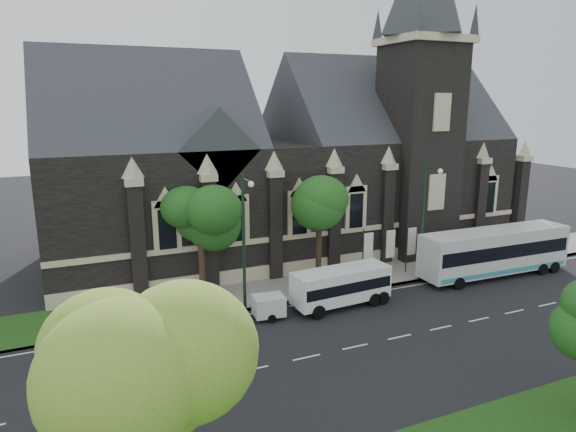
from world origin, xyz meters
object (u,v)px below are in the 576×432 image
tree_walk_right (321,205)px  street_lamp_near (425,216)px  tree_walk_left (202,217)px  shuttle_bus (341,285)px  box_trailer (269,306)px  sedan (206,316)px  tree_park_near (162,355)px  banner_flag_right (410,244)px  tour_coach (495,251)px  street_lamp_mid (245,235)px  car_far_red (122,337)px  banner_flag_center (389,247)px  banner_flag_left (366,250)px

tree_walk_right → street_lamp_near: street_lamp_near is taller
tree_walk_left → shuttle_bus: bearing=-34.3°
shuttle_bus → box_trailer: (-5.13, 0.13, -0.67)m
tree_walk_right → sedan: tree_walk_right is taller
tree_park_near → shuttle_bus: 20.36m
banner_flag_right → tour_coach: banner_flag_right is taller
tour_coach → street_lamp_mid: bearing=177.4°
street_lamp_mid → sedan: size_ratio=2.05×
tree_walk_right → box_trailer: (-6.26, -5.26, -4.98)m
tour_coach → box_trailer: size_ratio=4.50×
tree_walk_left → sedan: size_ratio=1.74×
tree_walk_right → banner_flag_right: bearing=-13.6°
street_lamp_mid → tour_coach: street_lamp_mid is taller
tour_coach → tree_walk_left: bearing=168.4°
tree_walk_left → street_lamp_near: street_lamp_near is taller
tree_park_near → shuttle_bus: (13.85, 14.09, -4.91)m
tour_coach → box_trailer: tour_coach is taller
box_trailer → car_far_red: bearing=-169.9°
sedan → car_far_red: (-4.98, -1.02, 0.06)m
tree_walk_left → street_lamp_near: (15.80, -3.61, -0.62)m
tree_walk_right → tree_walk_left: (-9.01, -0.01, -0.08)m
sedan → car_far_red: size_ratio=0.96×
tour_coach → car_far_red: (-27.91, -1.10, -1.23)m
street_lamp_near → tree_park_near: bearing=-143.9°
street_lamp_mid → car_far_red: 9.37m
banner_flag_right → car_far_red: (-22.25, -4.28, -1.60)m
tree_walk_left → box_trailer: bearing=-62.3°
shuttle_bus → box_trailer: size_ratio=2.42×
street_lamp_near → box_trailer: street_lamp_near is taller
tour_coach → banner_flag_center: bearing=158.5°
box_trailer → tour_coach: bearing=6.6°
banner_flag_left → tour_coach: 10.17m
banner_flag_left → shuttle_bus: 5.66m
banner_flag_center → car_far_red: banner_flag_center is taller
street_lamp_mid → tree_walk_right: bearing=26.6°
street_lamp_mid → car_far_red: bearing=-163.4°
tree_park_near → banner_flag_left: bearing=44.5°
banner_flag_left → sedan: size_ratio=0.91×
street_lamp_near → banner_flag_left: size_ratio=2.25×
street_lamp_near → banner_flag_center: street_lamp_near is taller
street_lamp_near → car_far_red: size_ratio=1.96×
tree_park_near → sedan: (4.79, 14.51, -5.69)m
street_lamp_mid → banner_flag_left: (10.29, 1.91, -2.73)m
tree_walk_left → banner_flag_right: size_ratio=1.91×
tree_walk_left → car_far_red: (-6.17, -5.98, -4.95)m
banner_flag_center → shuttle_bus: bearing=-149.3°
banner_flag_right → tour_coach: size_ratio=0.31×
tree_walk_left → street_lamp_mid: street_lamp_mid is taller
banner_flag_center → tour_coach: (7.66, -3.18, -0.37)m
tree_walk_right → tour_coach: (12.73, -4.89, -3.80)m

